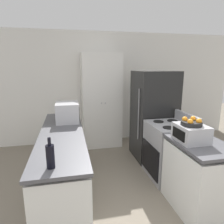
% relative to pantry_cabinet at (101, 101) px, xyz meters
% --- Properties ---
extents(wall_back, '(7.00, 0.06, 2.60)m').
position_rel_pantry_cabinet_xyz_m(wall_back, '(-0.01, 0.33, 0.25)').
color(wall_back, white).
rests_on(wall_back, ground_plane).
extents(counter_left, '(0.60, 2.40, 0.91)m').
position_rel_pantry_cabinet_xyz_m(counter_left, '(-0.84, -1.68, -0.61)').
color(counter_left, silver).
rests_on(counter_left, ground_plane).
extents(counter_right, '(0.60, 0.85, 0.91)m').
position_rel_pantry_cabinet_xyz_m(counter_right, '(0.83, -2.45, -0.61)').
color(counter_right, silver).
rests_on(counter_right, ground_plane).
extents(pantry_cabinet, '(0.86, 0.59, 2.10)m').
position_rel_pantry_cabinet_xyz_m(pantry_cabinet, '(0.00, 0.00, 0.00)').
color(pantry_cabinet, white).
rests_on(pantry_cabinet, ground_plane).
extents(stove, '(0.66, 0.72, 1.07)m').
position_rel_pantry_cabinet_xyz_m(stove, '(0.85, -1.65, -0.59)').
color(stove, '#9E9EA3').
rests_on(stove, ground_plane).
extents(refrigerator, '(0.77, 0.75, 1.73)m').
position_rel_pantry_cabinet_xyz_m(refrigerator, '(0.90, -0.87, -0.18)').
color(refrigerator, black).
rests_on(refrigerator, ground_plane).
extents(microwave, '(0.37, 0.46, 0.32)m').
position_rel_pantry_cabinet_xyz_m(microwave, '(-0.76, -1.12, 0.02)').
color(microwave, '#B2B2B7').
rests_on(microwave, counter_left).
extents(wine_bottle, '(0.08, 0.08, 0.29)m').
position_rel_pantry_cabinet_xyz_m(wine_bottle, '(-0.91, -2.69, -0.02)').
color(wine_bottle, black).
rests_on(wine_bottle, counter_left).
extents(toaster_oven, '(0.34, 0.38, 0.21)m').
position_rel_pantry_cabinet_xyz_m(toaster_oven, '(0.73, -2.37, -0.03)').
color(toaster_oven, '#B2B2B7').
rests_on(toaster_oven, counter_right).
extents(fruit_bowl, '(0.25, 0.25, 0.10)m').
position_rel_pantry_cabinet_xyz_m(fruit_bowl, '(0.71, -2.39, 0.11)').
color(fruit_bowl, black).
rests_on(fruit_bowl, toaster_oven).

